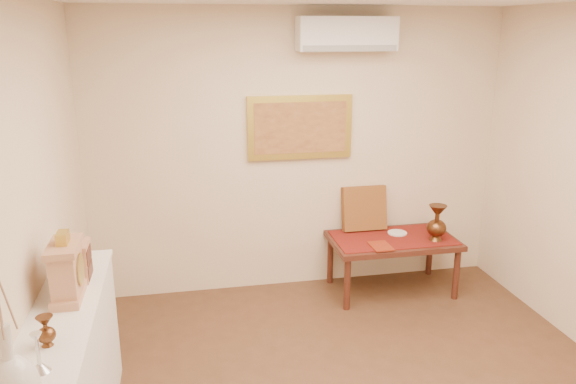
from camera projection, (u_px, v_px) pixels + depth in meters
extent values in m
cube|color=beige|center=(299.00, 153.00, 5.38)|extent=(4.00, 0.02, 2.70)
cube|color=beige|center=(14.00, 260.00, 2.88)|extent=(0.02, 4.50, 2.70)
cube|color=maroon|center=(393.00, 238.00, 5.41)|extent=(1.14, 0.59, 0.01)
cylinder|color=silver|center=(397.00, 233.00, 5.52)|extent=(0.19, 0.19, 0.01)
cube|color=maroon|center=(381.00, 246.00, 5.18)|extent=(0.19, 0.25, 0.01)
cube|color=#5F2013|center=(364.00, 208.00, 5.58)|extent=(0.44, 0.19, 0.45)
cube|color=white|center=(59.00, 324.00, 3.02)|extent=(0.37, 2.02, 0.03)
cube|color=tan|center=(69.00, 294.00, 3.28)|extent=(0.16, 0.36, 0.05)
cube|color=tan|center=(66.00, 270.00, 3.24)|extent=(0.14, 0.30, 0.25)
cylinder|color=beige|center=(80.00, 269.00, 3.25)|extent=(0.01, 0.17, 0.17)
cylinder|color=gold|center=(81.00, 269.00, 3.25)|extent=(0.01, 0.19, 0.19)
cube|color=tan|center=(64.00, 247.00, 3.20)|extent=(0.17, 0.34, 0.04)
cube|color=gold|center=(63.00, 238.00, 3.18)|extent=(0.06, 0.11, 0.07)
cube|color=tan|center=(77.00, 263.00, 3.49)|extent=(0.15, 0.20, 0.22)
cube|color=#492016|center=(90.00, 270.00, 3.52)|extent=(0.01, 0.17, 0.09)
cube|color=#492016|center=(89.00, 255.00, 3.49)|extent=(0.01, 0.17, 0.09)
cube|color=tan|center=(75.00, 245.00, 3.46)|extent=(0.16, 0.21, 0.02)
cube|color=#492016|center=(393.00, 241.00, 5.42)|extent=(1.20, 0.70, 0.05)
cylinder|color=#492016|center=(347.00, 284.00, 5.12)|extent=(0.06, 0.06, 0.50)
cylinder|color=#492016|center=(456.00, 274.00, 5.33)|extent=(0.06, 0.06, 0.50)
cylinder|color=#492016|center=(330.00, 260.00, 5.67)|extent=(0.06, 0.06, 0.50)
cylinder|color=#492016|center=(430.00, 252.00, 5.87)|extent=(0.06, 0.06, 0.50)
cube|color=gold|center=(300.00, 127.00, 5.29)|extent=(1.00, 0.05, 0.60)
cube|color=#AD723C|center=(301.00, 128.00, 5.26)|extent=(0.88, 0.01, 0.48)
cube|color=white|center=(347.00, 34.00, 5.02)|extent=(0.90, 0.24, 0.30)
cube|color=gray|center=(350.00, 48.00, 4.94)|extent=(0.86, 0.02, 0.05)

